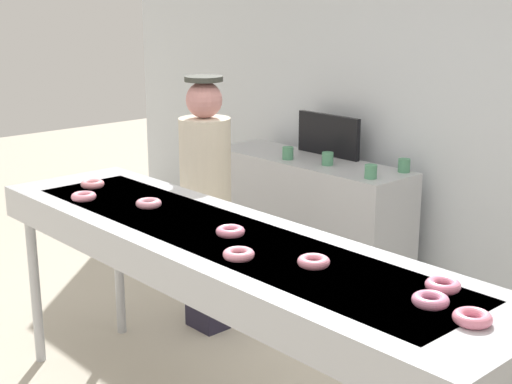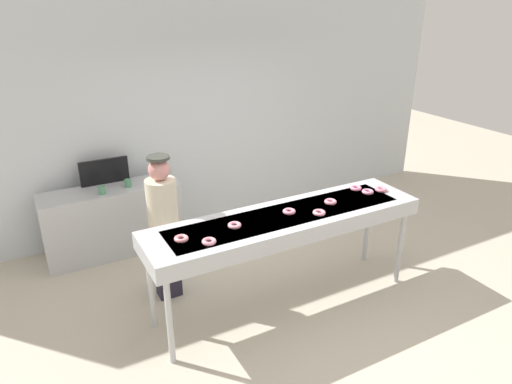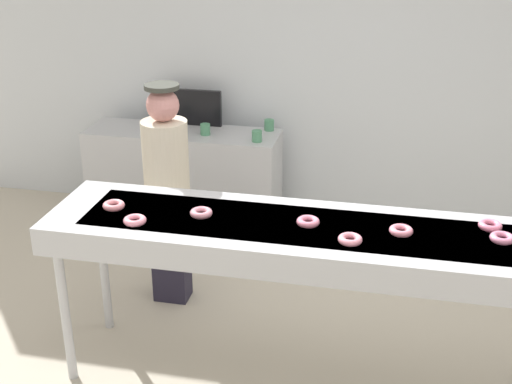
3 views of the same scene
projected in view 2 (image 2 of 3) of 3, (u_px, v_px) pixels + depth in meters
ground_plane at (284, 302)px, 4.90m from camera, size 16.00×16.00×0.00m
back_wall at (194, 110)px, 6.20m from camera, size 8.00×0.12×3.17m
fryer_conveyor at (286, 222)px, 4.54m from camera, size 2.84×0.70×1.03m
strawberry_donut_0 at (356, 188)px, 5.07m from camera, size 0.16×0.16×0.04m
strawberry_donut_1 at (209, 241)px, 3.97m from camera, size 0.16×0.16×0.04m
strawberry_donut_2 at (368, 192)px, 4.98m from camera, size 0.18×0.18×0.04m
strawberry_donut_3 at (319, 213)px, 4.50m from camera, size 0.15×0.15×0.04m
strawberry_donut_4 at (289, 211)px, 4.52m from camera, size 0.14×0.14×0.04m
strawberry_donut_5 at (331, 202)px, 4.74m from camera, size 0.17×0.17×0.04m
strawberry_donut_6 at (234, 225)px, 4.25m from camera, size 0.14×0.14×0.04m
strawberry_donut_7 at (381, 189)px, 5.04m from camera, size 0.18×0.18×0.04m
strawberry_donut_8 at (181, 239)px, 4.01m from camera, size 0.15×0.15×0.04m
worker_baker at (164, 222)px, 4.70m from camera, size 0.31×0.31×1.58m
prep_counter at (114, 221)px, 5.72m from camera, size 1.65×0.50×0.86m
paper_cup_0 at (102, 190)px, 5.39m from camera, size 0.08×0.08×0.09m
paper_cup_1 at (128, 183)px, 5.60m from camera, size 0.08×0.08×0.09m
paper_cup_2 at (162, 171)px, 6.00m from camera, size 0.08×0.08×0.09m
paper_cup_3 at (167, 179)px, 5.73m from camera, size 0.08×0.08×0.09m
menu_display at (104, 171)px, 5.66m from camera, size 0.58×0.04×0.31m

